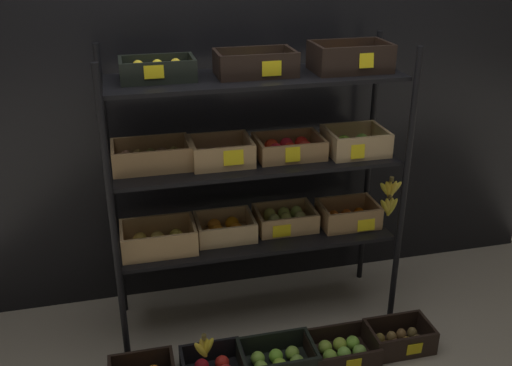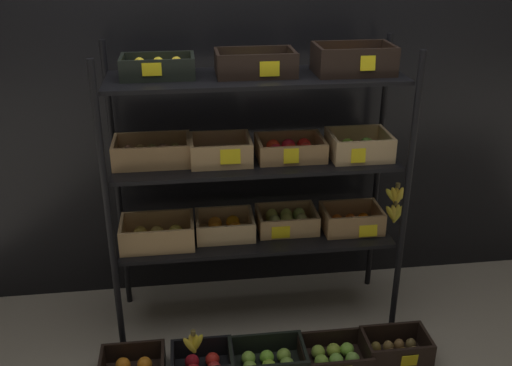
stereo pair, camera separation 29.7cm
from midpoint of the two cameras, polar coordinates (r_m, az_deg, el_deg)
ground_plane at (r=3.39m, az=-2.57°, el=-12.83°), size 10.00×10.00×0.00m
storefront_wall at (r=3.20m, az=-4.52°, el=11.49°), size 3.85×0.12×2.68m
display_rack at (r=2.93m, az=-2.78°, el=2.12°), size 1.59×0.47×1.53m
crate_ground_apple_green at (r=3.01m, az=-0.83°, el=-17.19°), size 0.38×0.25×0.13m
crate_ground_right_apple_green at (r=3.09m, az=5.63°, el=-16.17°), size 0.34×0.26×0.11m
crate_ground_kiwi at (r=3.19m, az=11.28°, el=-14.95°), size 0.33×0.22×0.13m
banana_bunch_loose at (r=2.90m, az=-8.17°, el=-15.90°), size 0.12×0.04×0.14m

